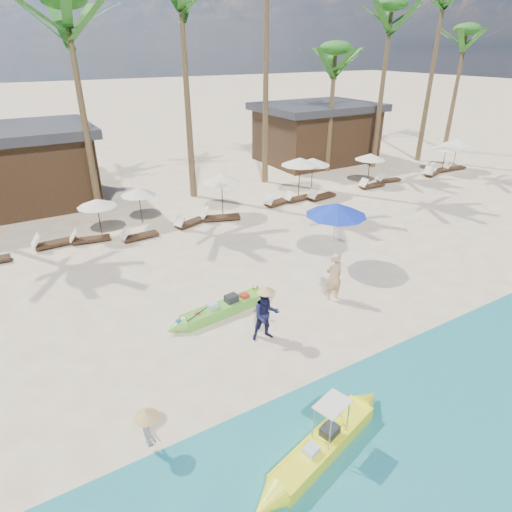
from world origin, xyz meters
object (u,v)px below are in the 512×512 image
green_canoe (222,309)px  yellow_canoe (324,444)px  blue_umbrella (336,209)px  tourist (334,276)px

green_canoe → yellow_canoe: yellow_canoe is taller
green_canoe → yellow_canoe: (-0.51, -6.07, 0.01)m
yellow_canoe → blue_umbrella: bearing=33.7°
green_canoe → blue_umbrella: 6.13m
green_canoe → tourist: tourist is taller
yellow_canoe → tourist: 6.62m
tourist → green_canoe: bearing=-10.2°
tourist → blue_umbrella: size_ratio=0.69×
green_canoe → blue_umbrella: (5.63, 1.07, 2.18)m
green_canoe → blue_umbrella: bearing=4.6°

